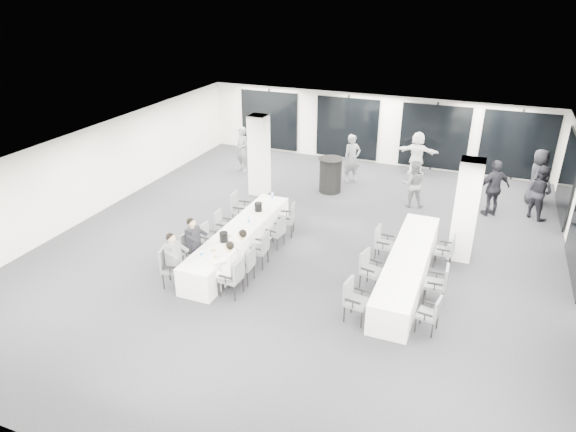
% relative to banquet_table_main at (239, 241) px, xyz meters
% --- Properties ---
extents(room, '(14.04, 16.04, 2.84)m').
position_rel_banquet_table_main_xyz_m(room, '(2.36, 2.14, 1.01)').
color(room, '#24252A').
rests_on(room, ground).
extents(column_left, '(0.60, 0.60, 2.80)m').
position_rel_banquet_table_main_xyz_m(column_left, '(-1.33, 4.23, 1.02)').
color(column_left, silver).
rests_on(column_left, floor).
extents(column_right, '(0.60, 0.60, 2.80)m').
position_rel_banquet_table_main_xyz_m(column_right, '(5.67, 2.03, 1.02)').
color(column_right, silver).
rests_on(column_right, floor).
extents(banquet_table_main, '(0.90, 5.00, 0.75)m').
position_rel_banquet_table_main_xyz_m(banquet_table_main, '(0.00, 0.00, 0.00)').
color(banquet_table_main, silver).
rests_on(banquet_table_main, floor).
extents(banquet_table_side, '(0.90, 5.00, 0.75)m').
position_rel_banquet_table_main_xyz_m(banquet_table_side, '(4.55, 0.24, 0.00)').
color(banquet_table_side, silver).
rests_on(banquet_table_side, floor).
extents(cocktail_table, '(0.89, 0.89, 1.24)m').
position_rel_banquet_table_main_xyz_m(cocktail_table, '(0.94, 5.29, 0.25)').
color(cocktail_table, black).
rests_on(cocktail_table, floor).
extents(chair_main_left_near, '(0.63, 0.65, 1.02)m').
position_rel_banquet_table_main_xyz_m(chair_main_left_near, '(-0.84, -2.09, 0.21)').
color(chair_main_left_near, '#56585E').
rests_on(chair_main_left_near, floor).
extents(chair_main_left_second, '(0.58, 0.61, 0.96)m').
position_rel_banquet_table_main_xyz_m(chair_main_left_second, '(-0.83, -1.13, 0.17)').
color(chair_main_left_second, '#56585E').
rests_on(chair_main_left_second, floor).
extents(chair_main_left_mid, '(0.47, 0.51, 0.86)m').
position_rel_banquet_table_main_xyz_m(chair_main_left_mid, '(-0.82, -0.28, 0.11)').
color(chair_main_left_mid, '#56585E').
rests_on(chair_main_left_mid, floor).
extents(chair_main_left_fourth, '(0.48, 0.53, 0.89)m').
position_rel_banquet_table_main_xyz_m(chair_main_left_fourth, '(-0.83, 0.55, 0.13)').
color(chair_main_left_fourth, '#56585E').
rests_on(chair_main_left_fourth, floor).
extents(chair_main_left_far, '(0.58, 0.62, 1.03)m').
position_rel_banquet_table_main_xyz_m(chair_main_left_far, '(-0.84, 1.65, 0.21)').
color(chair_main_left_far, '#56585E').
rests_on(chair_main_left_far, floor).
extents(chair_main_right_near, '(0.51, 0.56, 0.97)m').
position_rel_banquet_table_main_xyz_m(chair_main_right_near, '(0.83, -1.93, 0.18)').
color(chair_main_right_near, '#56585E').
rests_on(chair_main_right_near, floor).
extents(chair_main_right_second, '(0.48, 0.54, 0.93)m').
position_rel_banquet_table_main_xyz_m(chair_main_right_second, '(0.83, -1.26, 0.16)').
color(chair_main_right_second, '#56585E').
rests_on(chair_main_right_second, floor).
extents(chair_main_right_mid, '(0.51, 0.56, 0.96)m').
position_rel_banquet_table_main_xyz_m(chair_main_right_mid, '(0.83, -0.40, 0.17)').
color(chair_main_right_mid, '#56585E').
rests_on(chair_main_right_mid, floor).
extents(chair_main_right_fourth, '(0.51, 0.55, 0.90)m').
position_rel_banquet_table_main_xyz_m(chair_main_right_fourth, '(0.83, 0.73, 0.14)').
color(chair_main_right_fourth, '#56585E').
rests_on(chair_main_right_fourth, floor).
extents(chair_main_right_far, '(0.60, 0.63, 0.99)m').
position_rel_banquet_table_main_xyz_m(chair_main_right_far, '(0.83, 1.54, 0.19)').
color(chair_main_right_far, '#56585E').
rests_on(chair_main_right_far, floor).
extents(chair_side_left_near, '(0.56, 0.60, 0.98)m').
position_rel_banquet_table_main_xyz_m(chair_side_left_near, '(3.71, -1.79, 0.19)').
color(chair_side_left_near, '#56585E').
rests_on(chair_side_left_near, floor).
extents(chair_side_left_mid, '(0.58, 0.61, 0.97)m').
position_rel_banquet_table_main_xyz_m(chair_side_left_mid, '(3.72, -0.37, 0.18)').
color(chair_side_left_mid, '#56585E').
rests_on(chair_side_left_mid, floor).
extents(chair_side_left_far, '(0.50, 0.56, 0.95)m').
position_rel_banquet_table_main_xyz_m(chair_side_left_far, '(3.71, 1.11, 0.17)').
color(chair_side_left_far, '#56585E').
rests_on(chair_side_left_far, floor).
extents(chair_side_right_near, '(0.50, 0.54, 0.87)m').
position_rel_banquet_table_main_xyz_m(chair_side_right_near, '(5.37, -1.63, 0.12)').
color(chair_side_right_near, '#56585E').
rests_on(chair_side_right_near, floor).
extents(chair_side_right_mid, '(0.50, 0.56, 0.97)m').
position_rel_banquet_table_main_xyz_m(chair_side_right_mid, '(5.38, -0.40, 0.18)').
color(chair_side_right_mid, '#56585E').
rests_on(chair_side_right_mid, floor).
extents(chair_side_right_far, '(0.48, 0.53, 0.92)m').
position_rel_banquet_table_main_xyz_m(chair_side_right_far, '(5.38, 1.36, 0.15)').
color(chair_side_right_far, '#56585E').
rests_on(chair_side_right_far, floor).
extents(seated_guest_a, '(0.50, 0.38, 1.44)m').
position_rel_banquet_table_main_xyz_m(seated_guest_a, '(-0.67, -2.07, 0.44)').
color(seated_guest_a, '#5A5D61').
rests_on(seated_guest_a, floor).
extents(seated_guest_b, '(0.50, 0.38, 1.44)m').
position_rel_banquet_table_main_xyz_m(seated_guest_b, '(-0.67, -1.15, 0.44)').
color(seated_guest_b, black).
rests_on(seated_guest_b, floor).
extents(seated_guest_c, '(0.50, 0.38, 1.44)m').
position_rel_banquet_table_main_xyz_m(seated_guest_c, '(0.67, -1.93, 0.44)').
color(seated_guest_c, white).
rests_on(seated_guest_c, floor).
extents(seated_guest_d, '(0.50, 0.38, 1.44)m').
position_rel_banquet_table_main_xyz_m(seated_guest_d, '(0.67, -1.27, 0.44)').
color(seated_guest_d, white).
rests_on(seated_guest_d, floor).
extents(standing_guest_a, '(0.95, 0.94, 2.03)m').
position_rel_banquet_table_main_xyz_m(standing_guest_a, '(1.37, 6.56, 0.64)').
color(standing_guest_a, '#5A5D61').
rests_on(standing_guest_a, floor).
extents(standing_guest_b, '(0.96, 0.69, 1.80)m').
position_rel_banquet_table_main_xyz_m(standing_guest_b, '(3.87, 5.07, 0.52)').
color(standing_guest_b, '#5A5D61').
rests_on(standing_guest_b, floor).
extents(standing_guest_d, '(1.40, 1.28, 2.09)m').
position_rel_banquet_table_main_xyz_m(standing_guest_d, '(6.35, 5.28, 0.67)').
color(standing_guest_d, black).
rests_on(standing_guest_d, floor).
extents(standing_guest_e, '(0.82, 1.13, 2.12)m').
position_rel_banquet_table_main_xyz_m(standing_guest_e, '(7.67, 6.91, 0.69)').
color(standing_guest_e, black).
rests_on(standing_guest_e, floor).
extents(standing_guest_f, '(1.77, 0.69, 1.93)m').
position_rel_banquet_table_main_xyz_m(standing_guest_f, '(3.49, 8.23, 0.59)').
color(standing_guest_f, white).
rests_on(standing_guest_f, floor).
extents(standing_guest_g, '(0.91, 0.84, 2.00)m').
position_rel_banquet_table_main_xyz_m(standing_guest_g, '(-2.93, 6.10, 0.62)').
color(standing_guest_g, '#5A5D61').
rests_on(standing_guest_g, floor).
extents(standing_guest_h, '(1.11, 1.05, 1.97)m').
position_rel_banquet_table_main_xyz_m(standing_guest_h, '(7.67, 5.62, 0.61)').
color(standing_guest_h, black).
rests_on(standing_guest_h, floor).
extents(ice_bucket_near, '(0.22, 0.22, 0.25)m').
position_rel_banquet_table_main_xyz_m(ice_bucket_near, '(-0.03, -0.80, 0.50)').
color(ice_bucket_near, black).
rests_on(ice_bucket_near, banquet_table_main).
extents(ice_bucket_far, '(0.22, 0.22, 0.25)m').
position_rel_banquet_table_main_xyz_m(ice_bucket_far, '(-0.00, 1.28, 0.50)').
color(ice_bucket_far, black).
rests_on(ice_bucket_far, banquet_table_main).
extents(water_bottle_a, '(0.07, 0.07, 0.22)m').
position_rel_banquet_table_main_xyz_m(water_bottle_a, '(-0.15, -1.73, 0.48)').
color(water_bottle_a, silver).
rests_on(water_bottle_a, banquet_table_main).
extents(water_bottle_b, '(0.07, 0.07, 0.21)m').
position_rel_banquet_table_main_xyz_m(water_bottle_b, '(0.11, 0.40, 0.48)').
color(water_bottle_b, silver).
rests_on(water_bottle_b, banquet_table_main).
extents(water_bottle_c, '(0.07, 0.07, 0.23)m').
position_rel_banquet_table_main_xyz_m(water_bottle_c, '(0.03, 2.24, 0.49)').
color(water_bottle_c, silver).
rests_on(water_bottle_c, banquet_table_main).
extents(plate_a, '(0.22, 0.22, 0.03)m').
position_rel_banquet_table_main_xyz_m(plate_a, '(-0.03, -1.36, 0.39)').
color(plate_a, white).
rests_on(plate_a, banquet_table_main).
extents(plate_b, '(0.20, 0.20, 0.03)m').
position_rel_banquet_table_main_xyz_m(plate_b, '(0.19, -1.63, 0.39)').
color(plate_b, white).
rests_on(plate_b, banquet_table_main).
extents(plate_c, '(0.22, 0.22, 0.03)m').
position_rel_banquet_table_main_xyz_m(plate_c, '(-0.05, -0.49, 0.39)').
color(plate_c, white).
rests_on(plate_c, banquet_table_main).
extents(wine_glass, '(0.08, 0.08, 0.20)m').
position_rel_banquet_table_main_xyz_m(wine_glass, '(0.16, -2.23, 0.53)').
color(wine_glass, silver).
rests_on(wine_glass, banquet_table_main).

